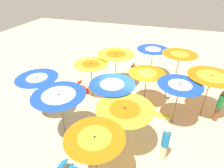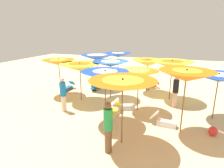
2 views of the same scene
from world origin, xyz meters
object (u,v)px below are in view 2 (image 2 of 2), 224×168
at_px(lounger_4, 114,111).
at_px(beachgoer_2, 176,91).
at_px(beach_umbrella_8, 105,76).
at_px(beachgoer_1, 108,127).
at_px(beach_umbrella_5, 80,67).
at_px(beach_umbrella_9, 219,78).
at_px(beach_ball, 213,131).
at_px(beach_umbrella_4, 110,64).
at_px(beach_umbrella_11, 123,85).
at_px(beach_umbrella_2, 59,62).
at_px(lounger_1, 124,105).
at_px(beachgoer_0, 63,94).
at_px(beach_umbrella_0, 118,55).
at_px(lounger_0, 67,87).
at_px(beach_umbrella_6, 172,65).
at_px(lounger_3, 165,121).
at_px(beach_umbrella_7, 139,74).
at_px(beach_umbrella_1, 97,57).
at_px(beach_umbrella_3, 148,63).
at_px(lounger_2, 152,86).
at_px(lounger_5, 96,87).
at_px(beach_umbrella_10, 186,76).

height_order(lounger_4, beachgoer_2, beachgoer_2).
xyz_separation_m(beach_umbrella_8, beachgoer_1, (-2.09, -0.90, -1.15)).
relative_size(beach_umbrella_5, beach_umbrella_9, 1.04).
distance_m(beach_umbrella_9, beach_ball, 2.38).
bearing_deg(beach_umbrella_4, beach_umbrella_11, -155.61).
bearing_deg(beach_umbrella_5, beach_umbrella_11, -134.51).
height_order(beach_umbrella_2, beachgoer_2, beach_umbrella_2).
relative_size(lounger_1, beachgoer_0, 0.74).
distance_m(beach_umbrella_0, lounger_0, 4.55).
relative_size(beach_umbrella_6, lounger_3, 2.06).
height_order(beach_umbrella_7, lounger_0, beach_umbrella_7).
bearing_deg(beachgoer_2, lounger_0, 107.94).
height_order(beach_umbrella_5, beach_umbrella_11, beach_umbrella_11).
xyz_separation_m(beach_umbrella_1, beachgoer_0, (-4.43, -0.08, -1.23)).
relative_size(beach_umbrella_0, beach_umbrella_3, 1.07).
height_order(beach_umbrella_2, lounger_2, beach_umbrella_2).
bearing_deg(beachgoer_0, beach_ball, 134.65).
xyz_separation_m(beach_umbrella_1, beach_umbrella_11, (-6.14, -3.61, 0.03)).
distance_m(beach_umbrella_0, beach_umbrella_9, 7.67).
bearing_deg(beach_umbrella_2, beach_umbrella_0, -32.72).
relative_size(beach_umbrella_3, beach_umbrella_8, 0.94).
bearing_deg(beach_umbrella_6, beachgoer_2, -164.53).
relative_size(beach_umbrella_0, lounger_5, 1.92).
distance_m(beach_umbrella_6, lounger_2, 2.87).
relative_size(beach_umbrella_5, lounger_2, 2.05).
bearing_deg(lounger_5, beach_umbrella_5, 176.10).
bearing_deg(beach_umbrella_10, lounger_3, 66.39).
xyz_separation_m(beach_umbrella_10, beachgoer_1, (-2.19, 2.29, -1.37)).
bearing_deg(beach_umbrella_2, beachgoer_1, -132.89).
bearing_deg(beachgoer_0, beach_umbrella_10, 133.38).
xyz_separation_m(lounger_1, lounger_3, (-1.11, -2.10, -0.01)).
xyz_separation_m(beach_umbrella_1, lounger_5, (-0.65, -0.16, -1.95)).
distance_m(lounger_2, beachgoer_1, 7.72).
bearing_deg(lounger_3, beach_umbrella_5, 168.44).
bearing_deg(beach_umbrella_1, lounger_5, -166.47).
xyz_separation_m(beach_umbrella_10, beachgoer_0, (0.19, 5.54, -1.39)).
height_order(beach_umbrella_2, beach_umbrella_9, beach_umbrella_2).
bearing_deg(beach_ball, beach_umbrella_1, 56.47).
height_order(beach_umbrella_7, beachgoer_0, beach_umbrella_7).
distance_m(beach_umbrella_0, beachgoer_1, 8.98).
distance_m(beach_umbrella_7, beach_umbrella_9, 3.48).
relative_size(beach_umbrella_0, lounger_3, 2.08).
height_order(lounger_5, beachgoer_0, beachgoer_0).
bearing_deg(beachgoer_1, beach_umbrella_5, -142.74).
distance_m(beach_umbrella_3, beachgoer_0, 5.77).
bearing_deg(lounger_0, lounger_4, 61.02).
height_order(beach_umbrella_8, beach_umbrella_9, beach_umbrella_8).
xyz_separation_m(beach_umbrella_1, beach_umbrella_5, (-2.75, -0.16, -0.18)).
bearing_deg(beach_umbrella_1, beach_umbrella_10, -129.39).
bearing_deg(lounger_4, beach_umbrella_5, -113.98).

